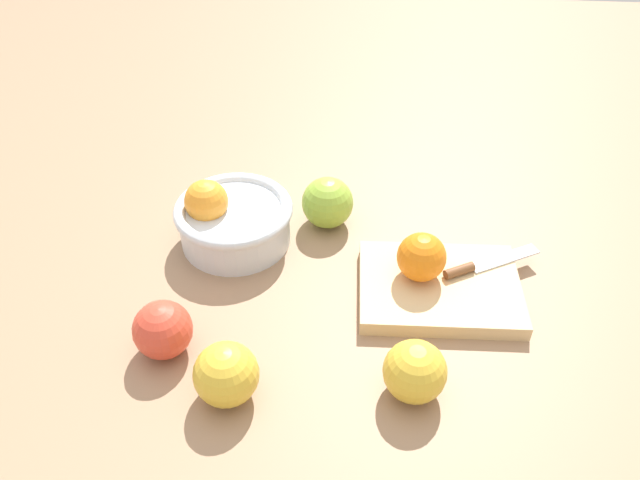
{
  "coord_description": "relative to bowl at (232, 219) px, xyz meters",
  "views": [
    {
      "loc": [
        0.03,
        -0.59,
        0.65
      ],
      "look_at": [
        -0.03,
        0.11,
        0.04
      ],
      "focal_mm": 35.91,
      "sensor_mm": 36.0,
      "label": 1
    }
  ],
  "objects": [
    {
      "name": "ground_plane",
      "position": [
        0.16,
        -0.14,
        -0.04
      ],
      "size": [
        2.4,
        2.4,
        0.0
      ],
      "primitive_type": "plane",
      "color": "#997556"
    },
    {
      "name": "bowl",
      "position": [
        0.0,
        0.0,
        0.0
      ],
      "size": [
        0.18,
        0.18,
        0.11
      ],
      "color": "silver",
      "rests_on": "ground_plane"
    },
    {
      "name": "cutting_board",
      "position": [
        0.31,
        -0.09,
        -0.03
      ],
      "size": [
        0.23,
        0.17,
        0.02
      ],
      "primitive_type": "cube",
      "rotation": [
        0.0,
        0.0,
        0.03
      ],
      "color": "#DBB77F",
      "rests_on": "ground_plane"
    },
    {
      "name": "orange_on_board",
      "position": [
        0.28,
        -0.08,
        0.02
      ],
      "size": [
        0.07,
        0.07,
        0.07
      ],
      "primitive_type": "sphere",
      "color": "orange",
      "rests_on": "cutting_board"
    },
    {
      "name": "knife",
      "position": [
        0.36,
        -0.06,
        -0.01
      ],
      "size": [
        0.14,
        0.09,
        0.01
      ],
      "color": "silver",
      "rests_on": "cutting_board"
    },
    {
      "name": "apple_front_right",
      "position": [
        0.27,
        -0.26,
        -0.0
      ],
      "size": [
        0.08,
        0.08,
        0.08
      ],
      "primitive_type": "sphere",
      "color": "gold",
      "rests_on": "ground_plane"
    },
    {
      "name": "apple_front_left",
      "position": [
        0.05,
        -0.28,
        -0.0
      ],
      "size": [
        0.08,
        0.08,
        0.08
      ],
      "primitive_type": "sphere",
      "color": "gold",
      "rests_on": "ground_plane"
    },
    {
      "name": "apple_front_left_2",
      "position": [
        -0.05,
        -0.22,
        -0.0
      ],
      "size": [
        0.08,
        0.08,
        0.08
      ],
      "primitive_type": "sphere",
      "color": "#D6422D",
      "rests_on": "ground_plane"
    },
    {
      "name": "apple_back_center",
      "position": [
        0.14,
        0.05,
        -0.0
      ],
      "size": [
        0.08,
        0.08,
        0.08
      ],
      "primitive_type": "sphere",
      "color": "#8EB738",
      "rests_on": "ground_plane"
    }
  ]
}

